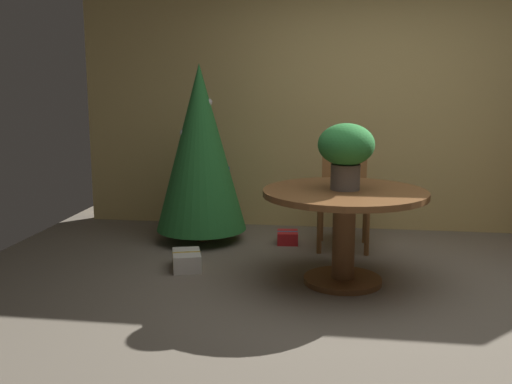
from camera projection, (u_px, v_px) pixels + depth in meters
The scene contains 8 objects.
ground_plane at pixel (387, 306), 3.91m from camera, with size 6.60×6.60×0.00m, color #756B5B.
back_wall_panel at pixel (376, 100), 5.81m from camera, with size 6.00×0.10×2.60m, color tan.
round_dining_table at pixel (344, 214), 4.27m from camera, with size 1.20×1.20×0.70m.
flower_vase at pixel (346, 149), 4.20m from camera, with size 0.41×0.41×0.48m.
wooden_chair_far at pixel (344, 191), 5.28m from camera, with size 0.45×0.46×0.91m.
holiday_tree at pixel (200, 148), 5.38m from camera, with size 0.84×0.84×1.65m.
gift_box_cream at pixel (187, 260), 4.68m from camera, with size 0.30×0.37×0.14m.
gift_box_red at pixel (288, 237), 5.43m from camera, with size 0.21×0.23×0.11m.
Camera 1 is at (-0.34, -3.79, 1.45)m, focal length 41.05 mm.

